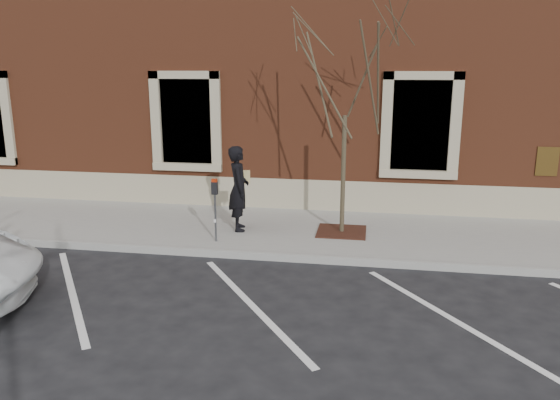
# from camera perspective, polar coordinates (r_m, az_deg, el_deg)

# --- Properties ---
(ground) EXTENTS (120.00, 120.00, 0.00)m
(ground) POSITION_cam_1_polar(r_m,az_deg,el_deg) (11.14, -0.52, -6.23)
(ground) COLOR #28282B
(ground) RESTS_ON ground
(sidewalk_near) EXTENTS (40.00, 3.50, 0.15)m
(sidewalk_near) POSITION_cam_1_polar(r_m,az_deg,el_deg) (12.75, 0.87, -3.26)
(sidewalk_near) COLOR #9E9B94
(sidewalk_near) RESTS_ON ground
(curb_near) EXTENTS (40.00, 0.12, 0.15)m
(curb_near) POSITION_cam_1_polar(r_m,az_deg,el_deg) (11.06, -0.57, -5.96)
(curb_near) COLOR #9E9E99
(curb_near) RESTS_ON ground
(parking_stripes) EXTENTS (28.00, 4.40, 0.01)m
(parking_stripes) POSITION_cam_1_polar(r_m,az_deg,el_deg) (9.14, -3.02, -10.88)
(parking_stripes) COLOR silver
(parking_stripes) RESTS_ON ground
(building_civic) EXTENTS (40.00, 8.62, 8.00)m
(building_civic) POSITION_cam_1_polar(r_m,az_deg,el_deg) (18.13, 3.93, 14.35)
(building_civic) COLOR brown
(building_civic) RESTS_ON ground
(man) EXTENTS (0.65, 0.81, 1.94)m
(man) POSITION_cam_1_polar(r_m,az_deg,el_deg) (12.40, -4.34, 1.21)
(man) COLOR black
(man) RESTS_ON sidewalk_near
(parking_meter) EXTENTS (0.12, 0.10, 1.37)m
(parking_meter) POSITION_cam_1_polar(r_m,az_deg,el_deg) (11.60, -6.82, 0.18)
(parking_meter) COLOR #595B60
(parking_meter) RESTS_ON sidewalk_near
(tree_grate) EXTENTS (1.10, 1.10, 0.03)m
(tree_grate) POSITION_cam_1_polar(r_m,az_deg,el_deg) (12.49, 6.45, -3.29)
(tree_grate) COLOR #432015
(tree_grate) RESTS_ON sidewalk_near
(sapling) EXTENTS (2.87, 2.87, 4.79)m
(sapling) POSITION_cam_1_polar(r_m,az_deg,el_deg) (11.95, 6.89, 12.19)
(sapling) COLOR #4C412E
(sapling) RESTS_ON sidewalk_near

